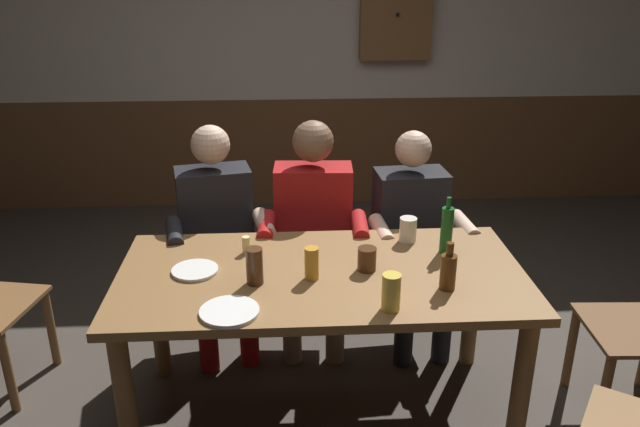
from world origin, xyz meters
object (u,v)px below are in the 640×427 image
Objects in this scene: pint_glass_1 at (367,259)px; pint_glass_3 at (391,292)px; person_0 at (217,230)px; pint_glass_2 at (408,230)px; person_1 at (313,224)px; bottle_1 at (447,230)px; table_candle at (246,245)px; pint_glass_0 at (312,263)px; person_2 at (413,230)px; dining_table at (321,293)px; plate_0 at (229,312)px; pint_glass_4 at (255,266)px; bottle_0 at (448,271)px; wall_dart_cabinet at (396,14)px; plate_1 at (195,270)px.

pint_glass_1 is 0.34m from pint_glass_3.
person_0 is 10.19× the size of pint_glass_2.
person_1 reaches higher than bottle_1.
pint_glass_0 reaches higher than table_candle.
bottle_1 is at bearing 21.88° from pint_glass_1.
person_2 reaches higher than bottle_1.
dining_table is 12.35× the size of pint_glass_0.
bottle_1 is at bearing 141.77° from person_1.
dining_table is 14.77× the size of pint_glass_2.
plate_0 is at bearing -150.13° from pint_glass_1.
bottle_0 is at bearing -6.73° from pint_glass_4.
person_0 is at bearing -4.92° from person_2.
bottle_0 is 2.97m from wall_dart_cabinet.
person_2 is 14.65× the size of table_candle.
pint_glass_3 is 0.94× the size of pint_glass_4.
wall_dart_cabinet is at bearing 80.59° from pint_glass_3.
dining_table is 22.07× the size of table_candle.
dining_table is 16.95× the size of pint_glass_1.
dining_table is at bearing 46.20° from person_2.
dining_table is 0.64m from bottle_1.
bottle_0 is at bearing -24.81° from table_candle.
person_2 is at bearing 73.64° from pint_glass_3.
person_0 is at bearing 87.04° from plate_1.
wall_dart_cabinet is (0.79, 2.74, 0.78)m from pint_glass_0.
bottle_1 reaches higher than plate_1.
dining_table is at bearing -164.54° from bottle_1.
person_0 is 0.80m from pint_glass_4.
pint_glass_1 is at bearing 10.94° from pint_glass_4.
pint_glass_3 is (-0.26, -0.15, -0.01)m from bottle_0.
pint_glass_2 is at bearing 27.88° from pint_glass_4.
pint_glass_0 is 0.59m from pint_glass_2.
bottle_1 is (0.05, -0.49, 0.22)m from person_2.
plate_1 is 1.93× the size of pint_glass_1.
person_0 reaches higher than dining_table.
person_0 is 11.69× the size of pint_glass_1.
person_0 reaches higher than plate_0.
table_candle is (-0.33, -0.46, 0.10)m from person_1.
table_candle is 0.79m from pint_glass_3.
plate_1 is 1.34× the size of pint_glass_3.
wall_dart_cabinet is at bearing -107.62° from person_1.
pint_glass_1 is (-0.34, -0.65, 0.16)m from person_2.
table_candle is at bearing 159.17° from pint_glass_1.
wall_dart_cabinet reaches higher than pint_glass_2.
plate_1 is 0.75m from pint_glass_1.
person_2 is 11.25× the size of pint_glass_1.
wall_dart_cabinet reaches higher than dining_table.
person_2 is 5.64× the size of bottle_0.
table_candle is at bearing 85.78° from plate_0.
person_0 is at bearing 107.21° from pint_glass_4.
pint_glass_3 is at bearing -24.46° from pint_glass_4.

